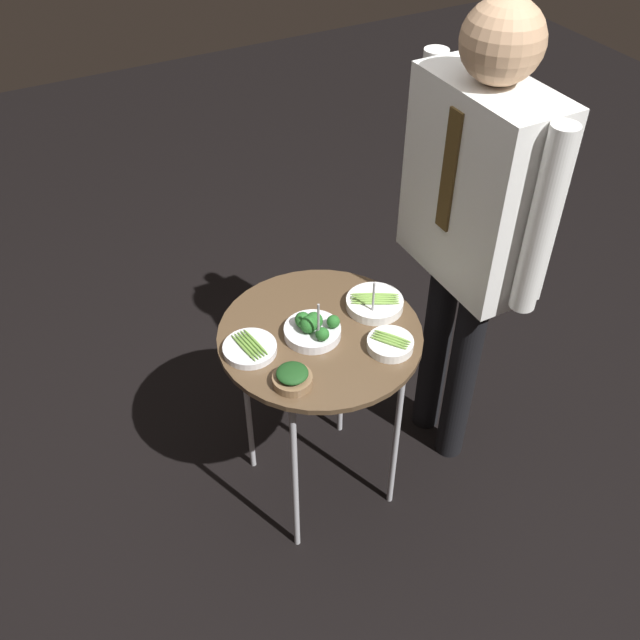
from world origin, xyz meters
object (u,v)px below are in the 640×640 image
(bowl_broccoli_back_right, at_px, (313,329))
(bowl_asparagus_far_rim, at_px, (250,348))
(bowl_spinach_front_center, at_px, (292,377))
(waiter_figure, at_px, (474,208))
(serving_cart, at_px, (320,348))
(bowl_asparagus_front_left, at_px, (390,344))
(bowl_asparagus_mid_right, at_px, (375,303))

(bowl_broccoli_back_right, height_order, bowl_asparagus_far_rim, bowl_broccoli_back_right)
(bowl_spinach_front_center, height_order, waiter_figure, waiter_figure)
(bowl_broccoli_back_right, distance_m, waiter_figure, 0.59)
(serving_cart, relative_size, bowl_spinach_front_center, 6.65)
(bowl_broccoli_back_right, relative_size, bowl_asparagus_far_rim, 1.08)
(serving_cart, distance_m, bowl_asparagus_front_left, 0.23)
(bowl_asparagus_front_left, xyz_separation_m, bowl_asparagus_far_rim, (-0.17, -0.36, -0.00))
(bowl_asparagus_mid_right, xyz_separation_m, waiter_figure, (0.03, 0.30, 0.27))
(bowl_asparagus_far_rim, xyz_separation_m, waiter_figure, (0.03, 0.72, 0.28))
(bowl_broccoli_back_right, height_order, bowl_asparagus_front_left, bowl_broccoli_back_right)
(bowl_asparagus_front_left, distance_m, waiter_figure, 0.47)
(serving_cart, xyz_separation_m, bowl_asparagus_mid_right, (-0.02, 0.20, 0.08))
(bowl_asparagus_mid_right, height_order, bowl_asparagus_front_left, bowl_asparagus_mid_right)
(bowl_broccoli_back_right, xyz_separation_m, bowl_asparagus_far_rim, (-0.03, -0.19, -0.02))
(bowl_asparagus_far_rim, relative_size, waiter_figure, 0.10)
(waiter_figure, bearing_deg, bowl_asparagus_mid_right, -96.56)
(waiter_figure, bearing_deg, bowl_asparagus_far_rim, -92.71)
(bowl_asparagus_far_rim, bearing_deg, bowl_spinach_front_center, 17.06)
(bowl_asparagus_front_left, height_order, waiter_figure, waiter_figure)
(bowl_broccoli_back_right, xyz_separation_m, waiter_figure, (0.00, 0.53, 0.26))
(bowl_broccoli_back_right, bearing_deg, bowl_asparagus_far_rim, -98.85)
(bowl_spinach_front_center, height_order, bowl_asparagus_front_left, bowl_spinach_front_center)
(bowl_asparagus_mid_right, distance_m, waiter_figure, 0.41)
(bowl_broccoli_back_right, xyz_separation_m, bowl_asparagus_front_left, (0.14, 0.17, -0.01))
(bowl_spinach_front_center, xyz_separation_m, bowl_asparagus_far_rim, (-0.17, -0.05, -0.01))
(bowl_spinach_front_center, bearing_deg, serving_cart, 132.13)
(serving_cart, height_order, waiter_figure, waiter_figure)
(waiter_figure, bearing_deg, bowl_spinach_front_center, -78.45)
(bowl_spinach_front_center, bearing_deg, bowl_asparagus_mid_right, 115.16)
(bowl_asparagus_mid_right, height_order, bowl_spinach_front_center, bowl_asparagus_mid_right)
(bowl_asparagus_front_left, bearing_deg, bowl_asparagus_mid_right, 163.10)
(serving_cart, bearing_deg, waiter_figure, 88.80)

